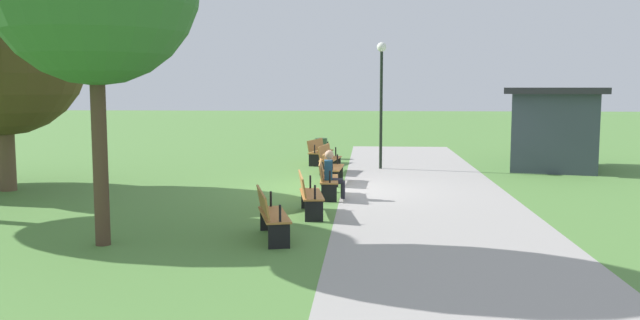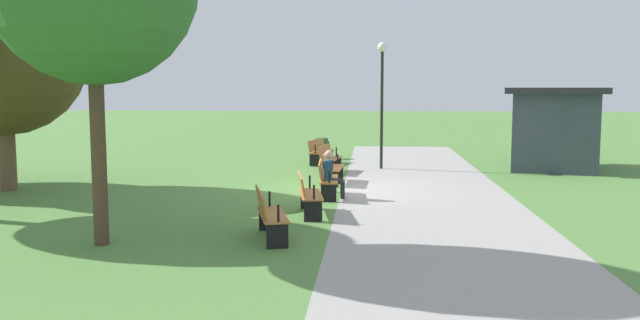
# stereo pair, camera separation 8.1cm
# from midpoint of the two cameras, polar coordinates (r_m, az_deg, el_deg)

# --- Properties ---
(ground_plane) EXTENTS (120.00, 120.00, 0.00)m
(ground_plane) POSITION_cam_midpoint_polar(r_m,az_deg,el_deg) (17.71, 1.00, -2.58)
(ground_plane) COLOR #54843D
(path_paving) EXTENTS (26.26, 4.33, 0.01)m
(path_paving) POSITION_cam_midpoint_polar(r_m,az_deg,el_deg) (17.74, 8.82, -2.63)
(path_paving) COLOR #A39E99
(path_paving) RESTS_ON ground
(bench_0) EXTENTS (1.67, 0.86, 0.89)m
(bench_0) POSITION_cam_midpoint_polar(r_m,az_deg,el_deg) (23.55, -0.17, 0.77)
(bench_0) COLOR #B27538
(bench_0) RESTS_ON ground
(bench_1) EXTENTS (1.65, 0.71, 0.89)m
(bench_1) POSITION_cam_midpoint_polar(r_m,az_deg,el_deg) (21.20, 0.64, 0.16)
(bench_1) COLOR #B27538
(bench_1) RESTS_ON ground
(bench_2) EXTENTS (1.62, 0.55, 0.89)m
(bench_2) POSITION_cam_midpoint_polar(r_m,az_deg,el_deg) (18.83, 0.92, -0.62)
(bench_2) COLOR #B27538
(bench_2) RESTS_ON ground
(bench_3) EXTENTS (1.62, 0.55, 0.89)m
(bench_3) POSITION_cam_midpoint_polar(r_m,az_deg,el_deg) (16.48, 0.44, -1.61)
(bench_3) COLOR #B27538
(bench_3) RESTS_ON ground
(bench_4) EXTENTS (1.65, 0.71, 0.89)m
(bench_4) POSITION_cam_midpoint_polar(r_m,az_deg,el_deg) (14.16, -1.17, -2.92)
(bench_4) COLOR #B27538
(bench_4) RESTS_ON ground
(bench_5) EXTENTS (1.67, 0.86, 0.89)m
(bench_5) POSITION_cam_midpoint_polar(r_m,az_deg,el_deg) (11.93, -4.52, -4.68)
(bench_5) COLOR #B27538
(bench_5) RESTS_ON ground
(person_seated) EXTENTS (0.34, 0.53, 1.20)m
(person_seated) POSITION_cam_midpoint_polar(r_m,az_deg,el_deg) (16.25, 0.92, -1.12)
(person_seated) COLOR navy
(person_seated) RESTS_ON ground
(tree_3) EXTENTS (4.35, 4.35, 5.83)m
(tree_3) POSITION_cam_midpoint_polar(r_m,az_deg,el_deg) (19.26, -26.06, 8.36)
(tree_3) COLOR brown
(tree_3) RESTS_ON ground
(lamp_post) EXTENTS (0.32, 0.32, 4.24)m
(lamp_post) POSITION_cam_midpoint_polar(r_m,az_deg,el_deg) (22.19, 5.25, 6.78)
(lamp_post) COLOR black
(lamp_post) RESTS_ON ground
(trash_bin) EXTENTS (0.48, 0.48, 0.79)m
(trash_bin) POSITION_cam_midpoint_polar(r_m,az_deg,el_deg) (25.42, -0.01, 1.02)
(trash_bin) COLOR #2D512D
(trash_bin) RESTS_ON ground
(kiosk) EXTENTS (4.70, 4.02, 2.74)m
(kiosk) POSITION_cam_midpoint_polar(r_m,az_deg,el_deg) (23.64, 19.52, 2.71)
(kiosk) COLOR #38424C
(kiosk) RESTS_ON ground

